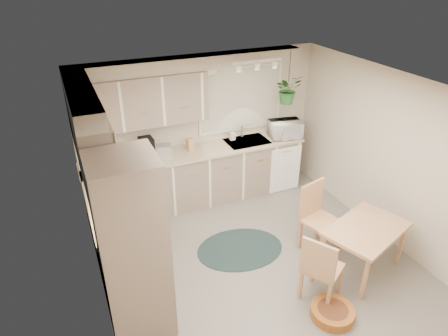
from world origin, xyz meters
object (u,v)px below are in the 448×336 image
(chair_left, at_px, (323,266))
(braided_rug, at_px, (240,249))
(chair_back, at_px, (322,220))
(microwave, at_px, (285,127))
(pet_bed, at_px, (332,312))
(dining_table, at_px, (363,248))

(chair_left, distance_m, braided_rug, 1.36)
(chair_back, xyz_separation_m, microwave, (0.45, 1.79, 0.62))
(pet_bed, bearing_deg, chair_left, 80.73)
(braided_rug, height_order, pet_bed, pet_bed)
(chair_left, relative_size, chair_back, 0.92)
(chair_left, xyz_separation_m, braided_rug, (-0.52, 1.17, -0.46))
(chair_back, xyz_separation_m, braided_rug, (-1.02, 0.43, -0.50))
(chair_back, relative_size, braided_rug, 0.81)
(braided_rug, relative_size, pet_bed, 2.45)
(chair_left, distance_m, pet_bed, 0.53)
(dining_table, xyz_separation_m, pet_bed, (-0.83, -0.52, -0.28))
(pet_bed, height_order, microwave, microwave)
(microwave, bearing_deg, dining_table, -84.66)
(chair_left, relative_size, microwave, 1.74)
(braided_rug, bearing_deg, microwave, 42.62)
(chair_back, relative_size, pet_bed, 1.99)
(dining_table, bearing_deg, pet_bed, -148.08)
(microwave, bearing_deg, pet_bed, -99.76)
(chair_left, xyz_separation_m, microwave, (0.95, 2.52, 0.66))
(braided_rug, bearing_deg, pet_bed, -72.87)
(pet_bed, xyz_separation_m, microwave, (1.01, 2.86, 1.06))
(pet_bed, bearing_deg, braided_rug, 107.13)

